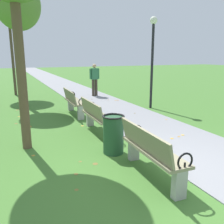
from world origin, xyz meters
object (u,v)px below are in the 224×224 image
object	(u,v)px
pedestrian_walking	(95,78)
lamp_post	(153,49)
park_bench_1	(151,150)
tree_3	(7,2)
park_bench_3	(74,101)
trash_bin	(113,134)
park_bench_2	(96,116)
tree_2	(18,7)

from	to	relation	value
pedestrian_walking	lamp_post	size ratio (longest dim) A/B	0.47
park_bench_1	tree_3	size ratio (longest dim) A/B	0.29
park_bench_1	park_bench_3	size ratio (longest dim) A/B	1.00
pedestrian_walking	trash_bin	world-z (taller)	pedestrian_walking
park_bench_2	tree_3	bearing A→B (deg)	102.01
park_bench_1	trash_bin	size ratio (longest dim) A/B	1.93
park_bench_2	lamp_post	size ratio (longest dim) A/B	0.46
tree_2	pedestrian_walking	size ratio (longest dim) A/B	3.01
park_bench_1	lamp_post	distance (m)	6.01
park_bench_3	pedestrian_walking	distance (m)	4.05
park_bench_2	trash_bin	bearing A→B (deg)	-95.87
tree_3	trash_bin	size ratio (longest dim) A/B	6.69
tree_2	park_bench_2	bearing A→B (deg)	-72.75
park_bench_1	park_bench_3	bearing A→B (deg)	90.00
tree_3	lamp_post	size ratio (longest dim) A/B	1.62
lamp_post	tree_3	bearing A→B (deg)	130.13
trash_bin	park_bench_3	bearing A→B (deg)	87.74
park_bench_2	pedestrian_walking	world-z (taller)	pedestrian_walking
trash_bin	lamp_post	xyz separation A→B (m)	(3.27, 3.58, 1.88)
park_bench_2	tree_3	distance (m)	9.00
lamp_post	trash_bin	bearing A→B (deg)	-132.37
tree_2	trash_bin	size ratio (longest dim) A/B	5.81
park_bench_3	tree_2	bearing A→B (deg)	121.77
tree_3	pedestrian_walking	xyz separation A→B (m)	(3.72, -2.06, -3.69)
park_bench_2	pedestrian_walking	distance (m)	6.13
park_bench_1	park_bench_2	xyz separation A→B (m)	(-0.00, 2.66, 0.00)
park_bench_1	trash_bin	world-z (taller)	park_bench_1
park_bench_1	lamp_post	xyz separation A→B (m)	(3.12, 4.81, 1.82)
trash_bin	lamp_post	world-z (taller)	lamp_post
park_bench_3	pedestrian_walking	size ratio (longest dim) A/B	1.00
tree_3	park_bench_3	bearing A→B (deg)	-73.25
park_bench_1	pedestrian_walking	bearing A→B (deg)	76.28
tree_2	park_bench_3	bearing A→B (deg)	-58.23
park_bench_1	tree_2	xyz separation A→B (m)	(-1.43, 7.26, 3.40)
tree_2	tree_3	world-z (taller)	tree_3
tree_3	lamp_post	distance (m)	7.77
tree_2	lamp_post	xyz separation A→B (m)	(4.55, -2.46, -1.58)
park_bench_2	tree_3	world-z (taller)	tree_3
tree_3	lamp_post	bearing A→B (deg)	-49.87
tree_2	lamp_post	world-z (taller)	tree_2
park_bench_2	tree_2	world-z (taller)	tree_2
trash_bin	tree_3	bearing A→B (deg)	99.30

